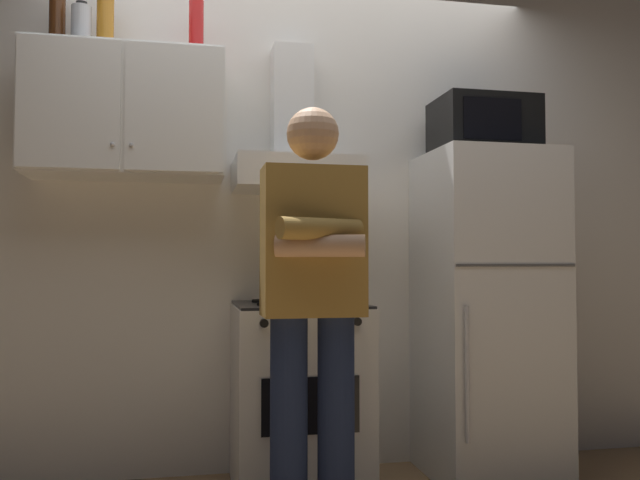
# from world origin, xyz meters

# --- Properties ---
(back_wall_tiled) EXTENTS (4.80, 0.10, 2.70)m
(back_wall_tiled) POSITION_xyz_m (0.00, 0.60, 1.35)
(back_wall_tiled) COLOR silver
(back_wall_tiled) RESTS_ON ground_plane
(upper_cabinet) EXTENTS (0.90, 0.37, 0.60)m
(upper_cabinet) POSITION_xyz_m (-0.85, 0.37, 1.75)
(upper_cabinet) COLOR white
(stove_oven) EXTENTS (0.60, 0.62, 0.87)m
(stove_oven) POSITION_xyz_m (-0.05, 0.25, 0.43)
(stove_oven) COLOR silver
(stove_oven) RESTS_ON ground_plane
(range_hood) EXTENTS (0.60, 0.44, 0.75)m
(range_hood) POSITION_xyz_m (-0.05, 0.38, 1.60)
(range_hood) COLOR white
(refrigerator) EXTENTS (0.60, 0.62, 1.60)m
(refrigerator) POSITION_xyz_m (0.90, 0.25, 0.80)
(refrigerator) COLOR silver
(refrigerator) RESTS_ON ground_plane
(microwave) EXTENTS (0.48, 0.37, 0.28)m
(microwave) POSITION_xyz_m (0.90, 0.27, 1.74)
(microwave) COLOR black
(microwave) RESTS_ON refrigerator
(person_standing) EXTENTS (0.38, 0.33, 1.64)m
(person_standing) POSITION_xyz_m (-0.10, -0.36, 0.90)
(person_standing) COLOR #192342
(person_standing) RESTS_ON ground_plane
(cooking_pot) EXTENTS (0.32, 0.22, 0.11)m
(cooking_pot) POSITION_xyz_m (0.08, 0.13, 0.93)
(cooking_pot) COLOR #B7BABF
(cooking_pot) RESTS_ON stove_oven
(bottle_liquor_amber) EXTENTS (0.08, 0.08, 0.28)m
(bottle_liquor_amber) POSITION_xyz_m (-0.95, 0.40, 2.18)
(bottle_liquor_amber) COLOR #B7721E
(bottle_liquor_amber) RESTS_ON upper_cabinet
(bottle_rum_dark) EXTENTS (0.07, 0.07, 0.31)m
(bottle_rum_dark) POSITION_xyz_m (-1.17, 0.41, 2.20)
(bottle_rum_dark) COLOR #47230F
(bottle_rum_dark) RESTS_ON upper_cabinet
(bottle_soda_red) EXTENTS (0.07, 0.07, 0.28)m
(bottle_soda_red) POSITION_xyz_m (-0.53, 0.36, 2.18)
(bottle_soda_red) COLOR red
(bottle_soda_red) RESTS_ON upper_cabinet
(bottle_canister_steel) EXTENTS (0.09, 0.09, 0.21)m
(bottle_canister_steel) POSITION_xyz_m (-1.05, 0.36, 2.15)
(bottle_canister_steel) COLOR #B2B5BA
(bottle_canister_steel) RESTS_ON upper_cabinet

